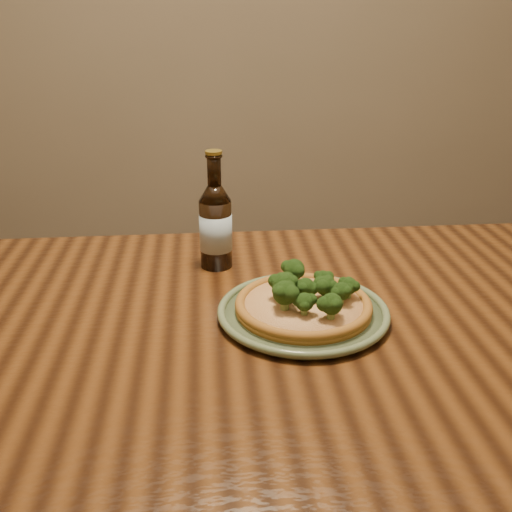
{
  "coord_description": "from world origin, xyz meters",
  "views": [
    {
      "loc": [
        -0.16,
        -0.81,
        1.26
      ],
      "look_at": [
        -0.07,
        0.23,
        0.82
      ],
      "focal_mm": 42.0,
      "sensor_mm": 36.0,
      "label": 1
    }
  ],
  "objects": [
    {
      "name": "plate",
      "position": [
        0.0,
        0.11,
        0.76
      ],
      "size": [
        0.3,
        0.3,
        0.02
      ],
      "rotation": [
        0.0,
        0.0,
        0.02
      ],
      "color": "#61714E",
      "rests_on": "table"
    },
    {
      "name": "beer_bottle",
      "position": [
        -0.14,
        0.35,
        0.84
      ],
      "size": [
        0.07,
        0.07,
        0.25
      ],
      "rotation": [
        0.0,
        0.0,
        -0.25
      ],
      "color": "black",
      "rests_on": "table"
    },
    {
      "name": "table",
      "position": [
        0.0,
        0.1,
        0.66
      ],
      "size": [
        1.6,
        0.9,
        0.75
      ],
      "color": "#4F2A11",
      "rests_on": "ground"
    },
    {
      "name": "pizza",
      "position": [
        0.0,
        0.11,
        0.78
      ],
      "size": [
        0.24,
        0.24,
        0.07
      ],
      "rotation": [
        0.0,
        0.0,
        0.3
      ],
      "color": "#9D6523",
      "rests_on": "plate"
    }
  ]
}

